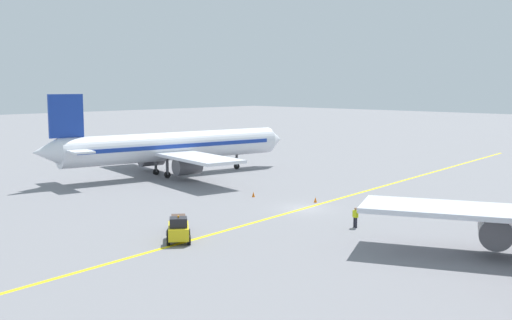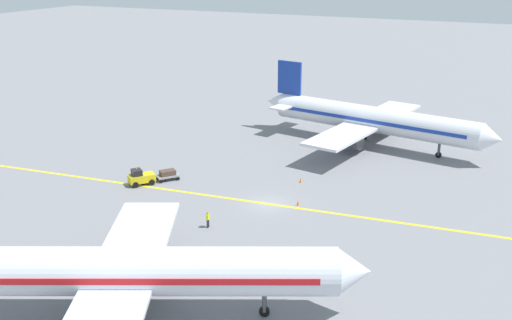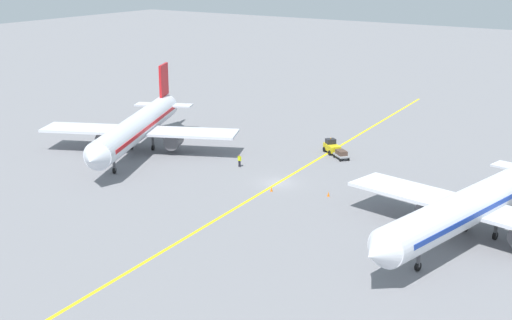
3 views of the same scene
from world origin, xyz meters
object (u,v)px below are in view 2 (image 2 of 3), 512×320
object	(u,v)px
traffic_cone_near_nose	(298,203)
traffic_cone_mid_apron	(301,180)
airplane_at_gate	(371,120)
baggage_tug_white	(141,177)
baggage_cart_trailing	(168,174)
ground_crew_worker	(208,219)
airplane_adjacent_stand	(127,272)

from	to	relation	value
traffic_cone_near_nose	traffic_cone_mid_apron	distance (m)	6.86
airplane_at_gate	traffic_cone_mid_apron	xyz separation A→B (m)	(18.07, -3.56, -3.43)
baggage_tug_white	baggage_cart_trailing	xyz separation A→B (m)	(-2.58, 2.06, -0.14)
ground_crew_worker	baggage_tug_white	bearing A→B (deg)	-118.29
baggage_cart_trailing	airplane_adjacent_stand	bearing A→B (deg)	27.22
traffic_cone_near_nose	traffic_cone_mid_apron	size ratio (longest dim) A/B	1.00
baggage_tug_white	traffic_cone_near_nose	size ratio (longest dim) A/B	5.96
traffic_cone_mid_apron	traffic_cone_near_nose	bearing A→B (deg)	18.48
ground_crew_worker	traffic_cone_near_nose	distance (m)	10.88
airplane_adjacent_stand	baggage_cart_trailing	bearing A→B (deg)	-152.78
airplane_adjacent_stand	traffic_cone_near_nose	xyz separation A→B (m)	(-24.88, 3.88, -3.43)
airplane_adjacent_stand	ground_crew_worker	world-z (taller)	airplane_adjacent_stand
baggage_cart_trailing	traffic_cone_mid_apron	distance (m)	15.95
ground_crew_worker	airplane_adjacent_stand	bearing A→B (deg)	8.05
baggage_cart_trailing	ground_crew_worker	size ratio (longest dim) A/B	1.73
traffic_cone_near_nose	traffic_cone_mid_apron	bearing A→B (deg)	-161.52
baggage_tug_white	baggage_cart_trailing	bearing A→B (deg)	141.41
airplane_adjacent_stand	baggage_tug_white	distance (m)	27.55
traffic_cone_near_nose	baggage_tug_white	bearing A→B (deg)	-83.90
airplane_adjacent_stand	traffic_cone_mid_apron	xyz separation A→B (m)	(-31.38, 1.71, -3.43)
baggage_tug_white	traffic_cone_near_nose	xyz separation A→B (m)	(-2.03, 19.02, -0.63)
airplane_at_gate	traffic_cone_mid_apron	bearing A→B (deg)	-11.14
baggage_cart_trailing	traffic_cone_near_nose	size ratio (longest dim) A/B	5.28
airplane_at_gate	ground_crew_worker	distance (m)	34.49
ground_crew_worker	traffic_cone_mid_apron	world-z (taller)	ground_crew_worker
baggage_cart_trailing	airplane_at_gate	bearing A→B (deg)	142.65
ground_crew_worker	traffic_cone_near_nose	bearing A→B (deg)	145.63
airplane_at_gate	traffic_cone_near_nose	bearing A→B (deg)	-3.22
baggage_cart_trailing	traffic_cone_mid_apron	size ratio (longest dim) A/B	5.28
traffic_cone_mid_apron	airplane_at_gate	bearing A→B (deg)	168.86
airplane_at_gate	baggage_tug_white	world-z (taller)	airplane_at_gate
airplane_adjacent_stand	baggage_tug_white	bearing A→B (deg)	-146.48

